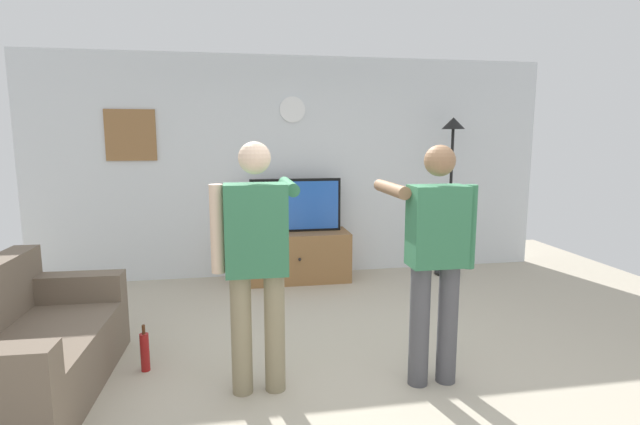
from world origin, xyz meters
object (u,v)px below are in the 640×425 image
Objects in this scene: person_standing_nearer_lamp at (256,254)px; beverage_bottle at (145,352)px; floor_lamp at (452,164)px; side_couch at (23,350)px; framed_picture at (131,135)px; person_standing_nearer_couch at (435,253)px; tv_stand at (297,256)px; television at (296,205)px; wall_clock at (292,110)px.

person_standing_nearer_lamp is 4.75× the size of beverage_bottle.
floor_lamp reaches higher than side_couch.
framed_picture is 0.36× the size of side_couch.
person_standing_nearer_couch is at bearing -14.54° from beverage_bottle.
framed_picture is at bearing 84.31° from side_couch.
floor_lamp is (1.92, -0.10, 1.11)m from tv_stand.
tv_stand reaches higher than beverage_bottle.
television is 1.17m from wall_clock.
tv_stand is 2.79m from person_standing_nearer_couch.
beverage_bottle is at bearing 165.46° from person_standing_nearer_couch.
side_couch is (-2.15, -2.62, -1.74)m from wall_clock.
tv_stand is 0.64× the size of floor_lamp.
person_standing_nearer_couch is (2.51, -2.93, -0.80)m from framed_picture.
person_standing_nearer_couch is at bearing -49.44° from framed_picture.
framed_picture is at bearing 172.51° from television.
person_standing_nearer_couch is at bearing -4.76° from person_standing_nearer_lamp.
wall_clock is 2.06m from floor_lamp.
person_standing_nearer_lamp is 1.01× the size of person_standing_nearer_couch.
framed_picture reaches higher than person_standing_nearer_couch.
person_standing_nearer_couch is at bearing -76.96° from television.
framed_picture is at bearing 130.56° from person_standing_nearer_couch.
side_couch is 4.57× the size of beverage_bottle.
beverage_bottle is (-1.42, -2.11, -0.15)m from tv_stand.
floor_lamp is (3.81, -0.39, -0.35)m from framed_picture.
television is at bearing -90.00° from wall_clock.
person_standing_nearer_couch reaches higher than tv_stand.
beverage_bottle is (-2.04, 0.53, -0.80)m from person_standing_nearer_couch.
side_couch reaches higher than tv_stand.
television is 1.98m from floor_lamp.
wall_clock is 0.19× the size of side_couch.
wall_clock is at bearing 90.00° from television.
framed_picture reaches higher than side_couch.
wall_clock is 0.16× the size of floor_lamp.
side_couch is (-2.15, -2.33, 0.02)m from tv_stand.
side_couch reaches higher than beverage_bottle.
person_standing_nearer_lamp reaches higher than tv_stand.
framed_picture is 3.95m from person_standing_nearer_couch.
television is 0.65× the size of person_standing_nearer_couch.
floor_lamp reaches higher than television.
wall_clock is 0.18× the size of person_standing_nearer_couch.
person_standing_nearer_couch is 2.86m from side_couch.
framed_picture reaches higher than tv_stand.
tv_stand is 2.40m from framed_picture.
person_standing_nearer_couch is (0.62, -2.69, 0.03)m from television.
side_couch is at bearing -129.43° from wall_clock.
framed_picture is 0.35× the size of person_standing_nearer_lamp.
person_standing_nearer_couch is (1.22, -0.10, -0.02)m from person_standing_nearer_lamp.
wall_clock is 0.87× the size of beverage_bottle.
side_couch is (-0.26, -2.62, -1.43)m from framed_picture.
framed_picture is 2.93m from beverage_bottle.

